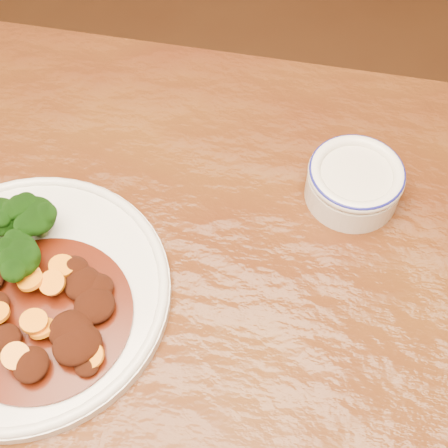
{
  "coord_description": "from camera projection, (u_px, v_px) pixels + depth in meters",
  "views": [
    {
      "loc": [
        0.11,
        -0.24,
        1.35
      ],
      "look_at": [
        0.08,
        0.14,
        0.77
      ],
      "focal_mm": 50.0,
      "sensor_mm": 36.0,
      "label": 1
    }
  ],
  "objects": [
    {
      "name": "dining_table",
      "position": [
        142.0,
        371.0,
        0.71
      ],
      "size": [
        1.59,
        1.07,
        0.75
      ],
      "rotation": [
        0.0,
        0.0,
        -0.12
      ],
      "color": "#512D0E",
      "rests_on": "ground"
    },
    {
      "name": "dip_bowl",
      "position": [
        354.0,
        181.0,
        0.72
      ],
      "size": [
        0.11,
        0.11,
        0.05
      ],
      "rotation": [
        0.0,
        0.0,
        0.02
      ],
      "color": "silver",
      "rests_on": "dining_table"
    },
    {
      "name": "mince_stew",
      "position": [
        42.0,
        315.0,
        0.63
      ],
      "size": [
        0.19,
        0.19,
        0.03
      ],
      "color": "#431407",
      "rests_on": "dinner_plate"
    },
    {
      "name": "dinner_plate",
      "position": [
        26.0,
        294.0,
        0.66
      ],
      "size": [
        0.31,
        0.31,
        0.02
      ],
      "rotation": [
        0.0,
        0.0,
        -0.3
      ],
      "color": "silver",
      "rests_on": "dining_table"
    }
  ]
}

